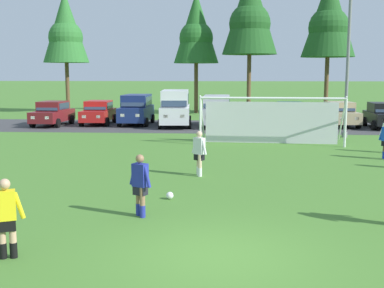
{
  "coord_description": "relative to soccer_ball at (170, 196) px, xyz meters",
  "views": [
    {
      "loc": [
        0.11,
        -9.53,
        3.71
      ],
      "look_at": [
        -1.11,
        8.24,
        1.11
      ],
      "focal_mm": 45.6,
      "sensor_mm": 36.0,
      "label": 1
    }
  ],
  "objects": [
    {
      "name": "street_lamp",
      "position": [
        8.72,
        14.69,
        4.06
      ],
      "size": [
        2.0,
        0.32,
        8.06
      ],
      "color": "slate",
      "rests_on": "ground"
    },
    {
      "name": "soccer_ball",
      "position": [
        0.0,
        0.0,
        0.0
      ],
      "size": [
        0.22,
        0.22,
        0.22
      ],
      "color": "white",
      "rests_on": "ground"
    },
    {
      "name": "tree_mid_right",
      "position": [
        10.34,
        29.23,
        8.26
      ],
      "size": [
        4.56,
        4.56,
        12.16
      ],
      "color": "brown",
      "rests_on": "ground"
    },
    {
      "name": "parking_lot_strip",
      "position": [
        1.51,
        20.03,
        -0.11
      ],
      "size": [
        52.0,
        8.4,
        0.01
      ],
      "primitive_type": "cube",
      "color": "#3D3D3F",
      "rests_on": "ground"
    },
    {
      "name": "parked_car_slot_far_left",
      "position": [
        -10.63,
        19.78,
        0.77
      ],
      "size": [
        2.21,
        4.29,
        1.72
      ],
      "color": "maroon",
      "rests_on": "ground"
    },
    {
      "name": "parked_car_slot_end",
      "position": [
        12.28,
        19.69,
        0.77
      ],
      "size": [
        2.18,
        4.27,
        1.72
      ],
      "color": "black",
      "rests_on": "ground"
    },
    {
      "name": "player_trailing_back",
      "position": [
        -0.56,
        -1.79,
        0.71
      ],
      "size": [
        0.66,
        0.47,
        1.64
      ],
      "color": "#936B4C",
      "rests_on": "ground"
    },
    {
      "name": "parked_car_slot_center_right",
      "position": [
        1.01,
        19.98,
        1.0
      ],
      "size": [
        2.2,
        4.63,
        2.16
      ],
      "color": "#B2B2BC",
      "rests_on": "ground"
    },
    {
      "name": "ground_plane",
      "position": [
        1.51,
        10.55,
        -0.11
      ],
      "size": [
        400.0,
        400.0,
        0.0
      ],
      "primitive_type": "plane",
      "color": "#477A2D"
    },
    {
      "name": "parked_car_slot_center",
      "position": [
        -1.88,
        19.86,
        1.23
      ],
      "size": [
        2.44,
        4.92,
        2.52
      ],
      "color": "silver",
      "rests_on": "ground"
    },
    {
      "name": "soccer_goal",
      "position": [
        4.02,
        11.77,
        1.18
      ],
      "size": [
        7.52,
        2.39,
        2.57
      ],
      "color": "white",
      "rests_on": "ground"
    },
    {
      "name": "parked_car_slot_far_right",
      "position": [
        9.58,
        20.59,
        0.77
      ],
      "size": [
        2.28,
        4.32,
        1.72
      ],
      "color": "tan",
      "rests_on": "ground"
    },
    {
      "name": "parked_car_slot_left",
      "position": [
        -7.58,
        20.75,
        0.77
      ],
      "size": [
        2.1,
        4.23,
        1.72
      ],
      "color": "red",
      "rests_on": "ground"
    },
    {
      "name": "referee",
      "position": [
        -2.73,
        -4.84,
        0.71
      ],
      "size": [
        0.73,
        0.38,
        1.64
      ],
      "color": "tan",
      "rests_on": "ground"
    },
    {
      "name": "tree_center_back",
      "position": [
        3.66,
        29.46,
        8.67
      ],
      "size": [
        4.79,
        4.79,
        12.76
      ],
      "color": "brown",
      "rests_on": "ground"
    },
    {
      "name": "parked_car_slot_right",
      "position": [
        6.07,
        20.02,
        0.77
      ],
      "size": [
        2.23,
        4.3,
        1.72
      ],
      "color": "#194C2D",
      "rests_on": "ground"
    },
    {
      "name": "tree_left_edge",
      "position": [
        -13.27,
        31.32,
        7.61
      ],
      "size": [
        4.21,
        4.21,
        11.23
      ],
      "color": "brown",
      "rests_on": "ground"
    },
    {
      "name": "parked_car_slot_center_left",
      "position": [
        -4.8,
        20.84,
        1.0
      ],
      "size": [
        2.17,
        4.62,
        2.16
      ],
      "color": "navy",
      "rests_on": "ground"
    },
    {
      "name": "tree_mid_left",
      "position": [
        -1.13,
        31.62,
        7.51
      ],
      "size": [
        4.15,
        4.15,
        11.08
      ],
      "color": "brown",
      "rests_on": "ground"
    },
    {
      "name": "player_striker_near",
      "position": [
        0.69,
        3.39,
        0.71
      ],
      "size": [
        0.6,
        0.56,
        1.64
      ],
      "color": "beige",
      "rests_on": "ground"
    }
  ]
}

